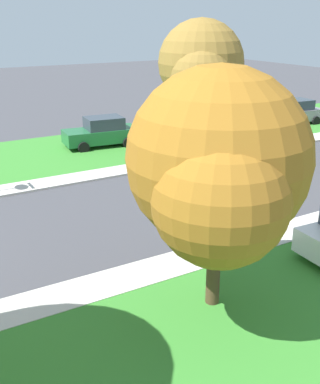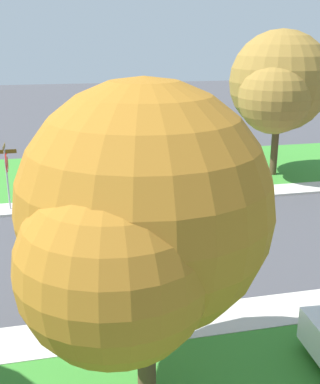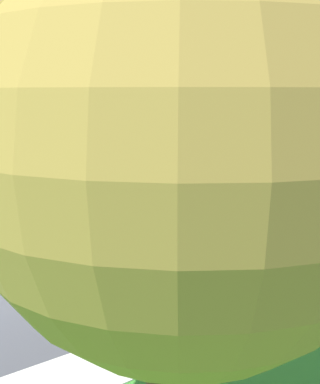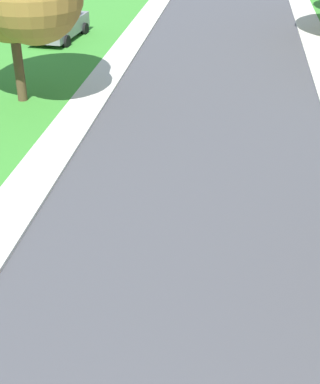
% 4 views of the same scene
% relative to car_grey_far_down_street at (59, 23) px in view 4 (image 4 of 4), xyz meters
% --- Properties ---
extents(sidewalk_west, '(1.40, 56.00, 0.10)m').
position_rel_car_grey_far_down_street_xyz_m(sidewalk_west, '(3.71, -14.25, -0.82)').
color(sidewalk_west, beige).
rests_on(sidewalk_west, ground).
extents(car_grey_far_down_street, '(2.33, 4.44, 1.76)m').
position_rel_car_grey_far_down_street_xyz_m(car_grey_far_down_street, '(0.00, 0.00, 0.00)').
color(car_grey_far_down_street, gray).
rests_on(car_grey_far_down_street, ground).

